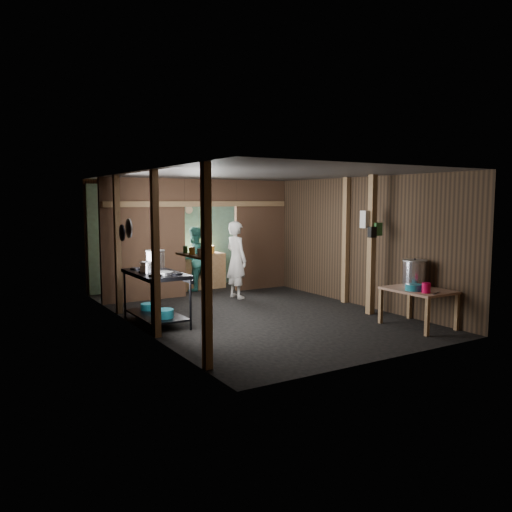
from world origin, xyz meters
TOP-DOWN VIEW (x-y plane):
  - floor at (0.00, 0.00)m, footprint 4.50×7.00m
  - ceiling at (0.00, 0.00)m, footprint 4.50×7.00m
  - wall_back at (0.00, 3.50)m, footprint 4.50×0.00m
  - wall_front at (0.00, -3.50)m, footprint 4.50×0.00m
  - wall_left at (-2.25, 0.00)m, footprint 0.00×7.00m
  - wall_right at (2.25, 0.00)m, footprint 0.00×7.00m
  - partition_left at (-1.32, 2.20)m, footprint 1.85×0.10m
  - partition_right at (1.57, 2.20)m, footprint 1.35×0.10m
  - partition_header at (0.25, 2.20)m, footprint 1.30×0.10m
  - turquoise_panel at (0.00, 3.44)m, footprint 4.40×0.06m
  - back_counter at (0.30, 2.95)m, footprint 1.20×0.50m
  - wall_clock at (0.25, 3.40)m, footprint 0.20×0.03m
  - post_left_a at (-2.18, -2.60)m, footprint 0.10×0.12m
  - post_left_b at (-2.18, -0.80)m, footprint 0.10×0.12m
  - post_left_c at (-2.18, 1.20)m, footprint 0.10×0.12m
  - post_right at (2.18, -0.20)m, footprint 0.10×0.12m
  - post_free at (1.85, -1.30)m, footprint 0.12×0.12m
  - cross_beam at (0.00, 2.15)m, footprint 4.40×0.12m
  - pan_lid_big at (-2.21, 0.40)m, footprint 0.03×0.34m
  - pan_lid_small at (-2.21, 0.80)m, footprint 0.03×0.30m
  - wall_shelf at (-2.15, -2.10)m, footprint 0.14×0.80m
  - jar_white at (-2.15, -2.35)m, footprint 0.07×0.07m
  - jar_yellow at (-2.15, -2.10)m, footprint 0.08×0.08m
  - jar_green at (-2.15, -1.88)m, footprint 0.06×0.06m
  - bag_white at (1.80, -1.22)m, footprint 0.22×0.15m
  - bag_green at (1.92, -1.36)m, footprint 0.16×0.12m
  - bag_black at (1.78, -1.38)m, footprint 0.14×0.10m
  - gas_range at (-1.88, 0.03)m, footprint 0.79×1.54m
  - prep_table at (1.83, -2.46)m, footprint 0.79×1.09m
  - stove_pot_large at (-1.71, 0.48)m, footprint 0.45×0.45m
  - stove_pot_med at (-2.05, -0.01)m, footprint 0.25×0.25m
  - frying_pan at (-1.88, -0.36)m, footprint 0.33×0.54m
  - blue_tub_front at (-1.88, -0.31)m, footprint 0.34×0.34m
  - blue_tub_back at (-1.88, 0.42)m, footprint 0.28×0.28m
  - stock_pot at (1.99, -2.22)m, footprint 0.50×0.50m
  - wash_basin at (1.66, -2.51)m, footprint 0.30×0.30m
  - pink_bucket at (1.65, -2.77)m, footprint 0.17×0.17m
  - knife at (1.75, -2.90)m, footprint 0.29×0.14m
  - yellow_tub at (0.54, 2.95)m, footprint 0.33×0.33m
  - red_cup at (-0.06, 2.95)m, footprint 0.11×0.11m
  - cook at (0.48, 1.42)m, footprint 0.45×0.64m
  - worker_back at (0.08, 2.74)m, footprint 0.84×0.71m

SIDE VIEW (x-z plane):
  - floor at x=0.00m, z-range 0.00..0.00m
  - blue_tub_back at x=-1.88m, z-range 0.18..0.29m
  - blue_tub_front at x=-1.88m, z-range 0.18..0.32m
  - prep_table at x=1.83m, z-range 0.00..0.64m
  - back_counter at x=0.30m, z-range 0.00..0.85m
  - gas_range at x=-1.88m, z-range 0.00..0.91m
  - knife at x=1.75m, z-range 0.65..0.65m
  - wash_basin at x=1.66m, z-range 0.64..0.75m
  - pink_bucket at x=1.65m, z-range 0.64..0.81m
  - worker_back at x=0.08m, z-range 0.00..1.51m
  - cook at x=0.48m, z-range 0.00..1.68m
  - stock_pot at x=1.99m, z-range 0.62..1.11m
  - red_cup at x=-0.06m, z-range 0.85..0.98m
  - frying_pan at x=-1.88m, z-range 0.90..0.97m
  - yellow_tub at x=0.54m, z-range 0.85..1.04m
  - stove_pot_med at x=-2.05m, z-range 0.89..1.10m
  - stove_pot_large at x=-1.71m, z-range 0.89..1.24m
  - turquoise_panel at x=0.00m, z-range 0.00..2.50m
  - wall_back at x=0.00m, z-range 0.00..2.60m
  - wall_front at x=0.00m, z-range 0.00..2.60m
  - wall_left at x=-2.25m, z-range 0.00..2.60m
  - wall_right at x=2.25m, z-range 0.00..2.60m
  - partition_left at x=-1.32m, z-range 0.00..2.60m
  - partition_right at x=1.57m, z-range 0.00..2.60m
  - post_left_a at x=-2.18m, z-range 0.00..2.60m
  - post_left_b at x=-2.18m, z-range 0.00..2.60m
  - post_left_c at x=-2.18m, z-range 0.00..2.60m
  - post_right at x=2.18m, z-range 0.00..2.60m
  - post_free at x=1.85m, z-range 0.00..2.60m
  - wall_shelf at x=-2.15m, z-range 1.39..1.41m
  - jar_white at x=-2.15m, z-range 1.42..1.52m
  - jar_yellow at x=-2.15m, z-range 1.42..1.52m
  - jar_green at x=-2.15m, z-range 1.42..1.52m
  - pan_lid_small at x=-2.21m, z-range 1.40..1.70m
  - bag_black at x=1.78m, z-range 1.45..1.65m
  - bag_green at x=1.92m, z-range 1.48..1.72m
  - pan_lid_big at x=-2.21m, z-range 1.48..1.82m
  - bag_white at x=1.80m, z-range 1.62..1.94m
  - wall_clock at x=0.25m, z-range 1.80..2.00m
  - cross_beam at x=0.00m, z-range 1.99..2.11m
  - partition_header at x=0.25m, z-range 2.00..2.60m
  - ceiling at x=0.00m, z-range 2.60..2.60m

